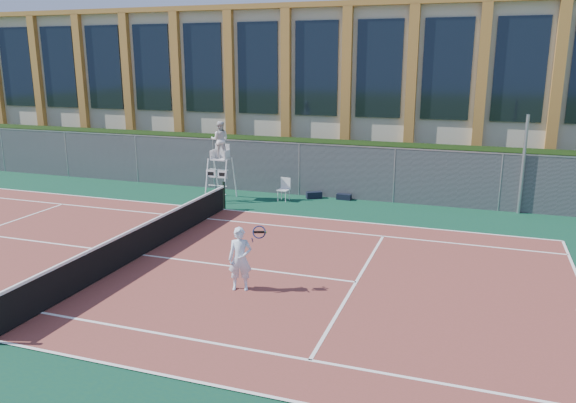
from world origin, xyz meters
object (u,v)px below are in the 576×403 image
(steel_pole, at_px, (523,165))
(plastic_chair, at_px, (285,187))
(umpire_chair, at_px, (220,142))
(tennis_player, at_px, (240,259))

(steel_pole, distance_m, plastic_chair, 9.13)
(plastic_chair, bearing_deg, steel_pole, 6.28)
(umpire_chair, bearing_deg, plastic_chair, 14.75)
(steel_pole, relative_size, umpire_chair, 1.13)
(umpire_chair, xyz_separation_m, tennis_player, (4.57, -8.43, -1.54))
(steel_pole, bearing_deg, plastic_chair, -173.72)
(steel_pole, distance_m, tennis_player, 12.29)
(tennis_player, bearing_deg, steel_pole, 55.45)
(umpire_chair, relative_size, tennis_player, 2.00)
(plastic_chair, relative_size, tennis_player, 0.57)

